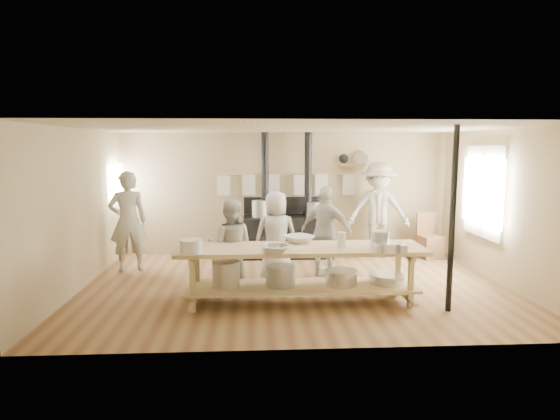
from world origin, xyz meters
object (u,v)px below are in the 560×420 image
(prep_table, at_px, (300,269))
(chair, at_px, (430,245))
(cook_right, at_px, (326,231))
(roasting_pan, at_px, (389,247))
(cook_left, at_px, (231,246))
(cook_center, at_px, (276,236))
(stove, at_px, (286,232))
(cook_by_window, at_px, (378,210))
(cook_far_left, at_px, (128,221))

(prep_table, relative_size, chair, 3.88)
(cook_right, distance_m, roasting_pan, 1.87)
(cook_left, relative_size, cook_center, 0.96)
(cook_center, bearing_deg, stove, -108.90)
(cook_center, bearing_deg, cook_by_window, -152.92)
(cook_by_window, bearing_deg, roasting_pan, -94.19)
(stove, height_order, cook_center, stove)
(stove, bearing_deg, chair, -6.05)
(stove, height_order, cook_far_left, stove)
(cook_left, bearing_deg, cook_right, -146.63)
(stove, relative_size, cook_left, 1.74)
(prep_table, xyz_separation_m, chair, (2.98, 2.70, -0.25))
(cook_far_left, relative_size, cook_left, 1.25)
(stove, bearing_deg, cook_left, -113.38)
(stove, height_order, roasting_pan, stove)
(cook_far_left, relative_size, roasting_pan, 4.22)
(cook_center, relative_size, cook_right, 0.96)
(cook_far_left, bearing_deg, roasting_pan, 131.84)
(prep_table, xyz_separation_m, cook_center, (-0.30, 1.22, 0.26))
(roasting_pan, bearing_deg, cook_center, 134.36)
(prep_table, xyz_separation_m, cook_left, (-1.05, 0.58, 0.23))
(stove, bearing_deg, cook_far_left, -161.27)
(cook_left, xyz_separation_m, chair, (4.03, 2.12, -0.47))
(chair, bearing_deg, cook_left, -163.31)
(prep_table, height_order, cook_right, cook_right)
(cook_far_left, distance_m, cook_by_window, 4.99)
(chair, bearing_deg, cook_right, -162.94)
(prep_table, bearing_deg, chair, 42.16)
(stove, xyz_separation_m, prep_table, (-0.00, -3.02, -0.00))
(stove, bearing_deg, roasting_pan, -70.11)
(cook_left, height_order, cook_right, cook_right)
(cook_far_left, distance_m, cook_right, 3.65)
(stove, height_order, cook_by_window, stove)
(cook_far_left, distance_m, chair, 6.07)
(chair, relative_size, roasting_pan, 2.09)
(prep_table, xyz_separation_m, cook_right, (0.60, 1.43, 0.29))
(stove, relative_size, prep_table, 0.72)
(prep_table, height_order, cook_center, cook_center)
(stove, relative_size, chair, 2.80)
(cook_right, bearing_deg, prep_table, 97.89)
(cook_far_left, height_order, chair, cook_far_left)
(cook_by_window, bearing_deg, stove, -176.83)
(prep_table, distance_m, cook_by_window, 3.46)
(cook_center, distance_m, cook_by_window, 2.76)
(chair, xyz_separation_m, roasting_pan, (-1.77, -3.03, 0.63))
(cook_right, height_order, cook_by_window, cook_by_window)
(cook_by_window, bearing_deg, cook_left, -134.40)
(chair, bearing_deg, stove, 162.94)
(prep_table, height_order, cook_left, cook_left)
(prep_table, height_order, cook_far_left, cook_far_left)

